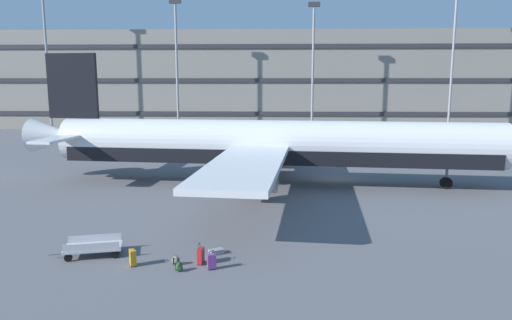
# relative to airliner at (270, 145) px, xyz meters

# --- Properties ---
(ground_plane) EXTENTS (600.00, 600.00, 0.00)m
(ground_plane) POSITION_rel_airliner_xyz_m (5.47, 1.01, -3.18)
(ground_plane) COLOR #5B5B60
(terminal_structure) EXTENTS (148.84, 17.88, 16.77)m
(terminal_structure) POSITION_rel_airliner_xyz_m (5.47, 51.33, 5.20)
(terminal_structure) COLOR gray
(terminal_structure) RESTS_ON ground_plane
(airliner) EXTENTS (40.73, 33.10, 10.44)m
(airliner) POSITION_rel_airliner_xyz_m (0.00, 0.00, 0.00)
(airliner) COLOR silver
(airliner) RESTS_ON ground_plane
(light_mast_far_left) EXTENTS (1.80, 0.50, 24.84)m
(light_mast_far_left) POSITION_rel_airliner_xyz_m (-35.04, 36.28, 10.97)
(light_mast_far_left) COLOR gray
(light_mast_far_left) RESTS_ON ground_plane
(light_mast_left) EXTENTS (1.80, 0.50, 20.58)m
(light_mast_left) POSITION_rel_airliner_xyz_m (-14.63, 36.28, 8.78)
(light_mast_left) COLOR gray
(light_mast_left) RESTS_ON ground_plane
(light_mast_center_left) EXTENTS (1.80, 0.50, 19.98)m
(light_mast_center_left) POSITION_rel_airliner_xyz_m (6.42, 36.28, 8.47)
(light_mast_center_left) COLOR gray
(light_mast_center_left) RESTS_ON ground_plane
(light_mast_center_right) EXTENTS (1.80, 0.50, 24.48)m
(light_mast_center_right) POSITION_rel_airliner_xyz_m (27.55, 36.28, 10.78)
(light_mast_center_right) COLOR gray
(light_mast_center_right) RESTS_ON ground_plane
(suitcase_scuffed) EXTENTS (0.28, 0.50, 0.96)m
(suitcase_scuffed) POSITION_rel_airliner_xyz_m (-3.00, -16.89, -2.79)
(suitcase_scuffed) COLOR #B21E23
(suitcase_scuffed) RESTS_ON ground_plane
(suitcase_laid_flat) EXTENTS (0.77, 0.67, 0.23)m
(suitcase_laid_flat) POSITION_rel_airliner_xyz_m (-2.46, -15.66, -3.07)
(suitcase_laid_flat) COLOR gray
(suitcase_laid_flat) RESTS_ON ground_plane
(suitcase_silver) EXTENTS (0.43, 0.35, 0.88)m
(suitcase_silver) POSITION_rel_airliner_xyz_m (-2.43, -17.50, -2.82)
(suitcase_silver) COLOR #72388C
(suitcase_silver) RESTS_ON ground_plane
(suitcase_large) EXTENTS (0.41, 0.48, 0.84)m
(suitcase_large) POSITION_rel_airliner_xyz_m (-6.01, -17.23, -2.79)
(suitcase_large) COLOR orange
(suitcase_large) RESTS_ON ground_plane
(backpack_red) EXTENTS (0.40, 0.41, 0.49)m
(backpack_red) POSITION_rel_airliner_xyz_m (-3.81, -17.79, -2.97)
(backpack_red) COLOR #264C26
(backpack_red) RESTS_ON ground_plane
(backpack_upright) EXTENTS (0.39, 0.32, 0.47)m
(backpack_upright) POSITION_rel_airliner_xyz_m (-4.11, -17.04, -2.98)
(backpack_upright) COLOR gray
(backpack_upright) RESTS_ON ground_plane
(baggage_cart) EXTENTS (3.37, 1.87, 0.82)m
(baggage_cart) POSITION_rel_airliner_xyz_m (-8.24, -16.07, -2.76)
(baggage_cart) COLOR #B7B7BC
(baggage_cart) RESTS_ON ground_plane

